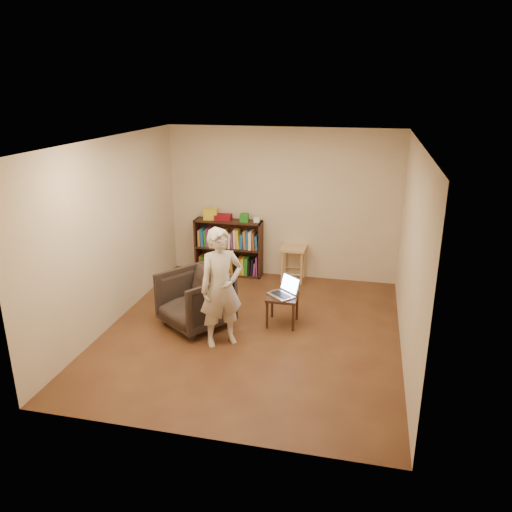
% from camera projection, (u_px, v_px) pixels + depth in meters
% --- Properties ---
extents(floor, '(4.50, 4.50, 0.00)m').
position_uv_depth(floor, '(252.00, 332.00, 6.93)').
color(floor, '#4B2518').
rests_on(floor, ground).
extents(ceiling, '(4.50, 4.50, 0.00)m').
position_uv_depth(ceiling, '(251.00, 141.00, 6.08)').
color(ceiling, silver).
rests_on(ceiling, wall_back).
extents(wall_back, '(4.00, 0.00, 4.00)m').
position_uv_depth(wall_back, '(282.00, 204.00, 8.58)').
color(wall_back, beige).
rests_on(wall_back, floor).
extents(wall_left, '(0.00, 4.50, 4.50)m').
position_uv_depth(wall_left, '(112.00, 233.00, 6.93)').
color(wall_left, beige).
rests_on(wall_left, floor).
extents(wall_right, '(0.00, 4.50, 4.50)m').
position_uv_depth(wall_right, '(411.00, 254.00, 6.08)').
color(wall_right, beige).
rests_on(wall_right, floor).
extents(bookshelf, '(1.20, 0.30, 1.00)m').
position_uv_depth(bookshelf, '(229.00, 251.00, 8.91)').
color(bookshelf, black).
rests_on(bookshelf, floor).
extents(box_yellow, '(0.26, 0.20, 0.19)m').
position_uv_depth(box_yellow, '(211.00, 214.00, 8.76)').
color(box_yellow, yellow).
rests_on(box_yellow, bookshelf).
extents(red_cloth, '(0.30, 0.23, 0.09)m').
position_uv_depth(red_cloth, '(223.00, 217.00, 8.74)').
color(red_cloth, maroon).
rests_on(red_cloth, bookshelf).
extents(box_green, '(0.15, 0.15, 0.14)m').
position_uv_depth(box_green, '(244.00, 218.00, 8.62)').
color(box_green, '#237A20').
rests_on(box_green, bookshelf).
extents(box_white, '(0.10, 0.10, 0.08)m').
position_uv_depth(box_white, '(257.00, 220.00, 8.60)').
color(box_white, white).
rests_on(box_white, bookshelf).
extents(stool, '(0.42, 0.42, 0.61)m').
position_uv_depth(stool, '(293.00, 254.00, 8.59)').
color(stool, tan).
rests_on(stool, floor).
extents(armchair, '(1.19, 1.19, 0.79)m').
position_uv_depth(armchair, '(195.00, 300.00, 7.00)').
color(armchair, '#2D241E').
rests_on(armchair, floor).
extents(side_table, '(0.42, 0.42, 0.43)m').
position_uv_depth(side_table, '(282.00, 301.00, 7.05)').
color(side_table, black).
rests_on(side_table, floor).
extents(laptop, '(0.50, 0.49, 0.27)m').
position_uv_depth(laptop, '(284.00, 291.00, 7.03)').
color(laptop, '#B1B0B5').
rests_on(laptop, side_table).
extents(person, '(0.69, 0.64, 1.58)m').
position_uv_depth(person, '(221.00, 288.00, 6.38)').
color(person, beige).
rests_on(person, floor).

